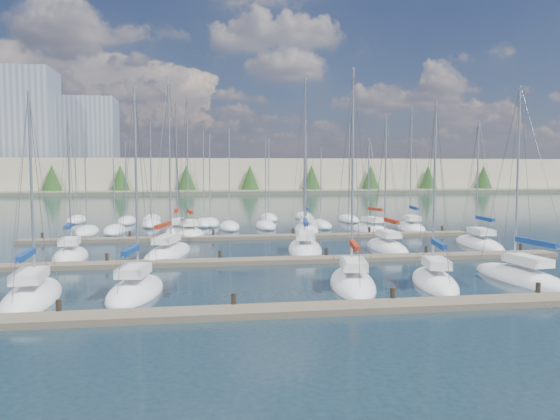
{
  "coord_description": "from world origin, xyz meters",
  "views": [
    {
      "loc": [
        -5.81,
        -22.91,
        6.79
      ],
      "look_at": [
        0.0,
        14.0,
        4.0
      ],
      "focal_mm": 35.0,
      "sensor_mm": 36.0,
      "label": 1
    }
  ],
  "objects": [
    {
      "name": "dock_near",
      "position": [
        0.0,
        2.01,
        0.15
      ],
      "size": [
        44.0,
        1.93,
        1.1
      ],
      "color": "#6B5E4C",
      "rests_on": "ground"
    },
    {
      "name": "sailboat_p",
      "position": [
        6.42,
        35.94,
        0.19
      ],
      "size": [
        3.4,
        7.82,
        12.97
      ],
      "rotation": [
        0.0,
        0.0,
        -0.12
      ],
      "color": "white",
      "rests_on": "ground"
    },
    {
      "name": "sailboat_e",
      "position": [
        8.14,
        7.02,
        0.19
      ],
      "size": [
        3.72,
        7.42,
        11.57
      ],
      "rotation": [
        0.0,
        0.0,
        -0.21
      ],
      "color": "white",
      "rests_on": "ground"
    },
    {
      "name": "sailboat_d",
      "position": [
        3.26,
        7.48,
        0.19
      ],
      "size": [
        4.06,
        8.53,
        13.43
      ],
      "rotation": [
        0.0,
        0.0,
        -0.19
      ],
      "color": "white",
      "rests_on": "ground"
    },
    {
      "name": "sailboat_r",
      "position": [
        18.48,
        35.53,
        0.19
      ],
      "size": [
        4.11,
        9.32,
        14.62
      ],
      "rotation": [
        0.0,
        0.0,
        -0.17
      ],
      "color": "white",
      "rests_on": "ground"
    },
    {
      "name": "sailboat_h",
      "position": [
        -15.24,
        20.42,
        0.18
      ],
      "size": [
        2.97,
        6.74,
        11.38
      ],
      "rotation": [
        0.0,
        0.0,
        0.07
      ],
      "color": "white",
      "rests_on": "ground"
    },
    {
      "name": "sailboat_b",
      "position": [
        -14.23,
        6.75,
        0.17
      ],
      "size": [
        3.12,
        8.51,
        11.62
      ],
      "rotation": [
        0.0,
        0.0,
        0.06
      ],
      "color": "white",
      "rests_on": "ground"
    },
    {
      "name": "sailboat_m",
      "position": [
        19.16,
        21.85,
        0.18
      ],
      "size": [
        3.48,
        8.73,
        11.91
      ],
      "rotation": [
        0.0,
        0.0,
        -0.1
      ],
      "color": "white",
      "rests_on": "ground"
    },
    {
      "name": "distant_boats",
      "position": [
        -4.34,
        43.76,
        0.29
      ],
      "size": [
        36.93,
        20.75,
        13.3
      ],
      "color": "#9EA0A5",
      "rests_on": "ground"
    },
    {
      "name": "sailboat_l",
      "position": [
        10.35,
        21.14,
        0.18
      ],
      "size": [
        2.69,
        7.84,
        11.96
      ],
      "rotation": [
        0.0,
        0.0,
        -0.02
      ],
      "color": "white",
      "rests_on": "ground"
    },
    {
      "name": "sailboat_n",
      "position": [
        -7.66,
        35.46,
        0.2
      ],
      "size": [
        2.71,
        8.18,
        14.61
      ],
      "rotation": [
        0.0,
        0.0,
        -0.03
      ],
      "color": "white",
      "rests_on": "ground"
    },
    {
      "name": "sailboat_q",
      "position": [
        13.25,
        34.2,
        0.17
      ],
      "size": [
        4.02,
        7.73,
        10.9
      ],
      "rotation": [
        0.0,
        0.0,
        0.2
      ],
      "color": "white",
      "rests_on": "ground"
    },
    {
      "name": "sailboat_o",
      "position": [
        -6.39,
        33.75,
        0.19
      ],
      "size": [
        3.97,
        8.41,
        15.09
      ],
      "rotation": [
        0.0,
        0.0,
        0.13
      ],
      "color": "white",
      "rests_on": "ground"
    },
    {
      "name": "sailboat_f",
      "position": [
        13.86,
        7.17,
        0.18
      ],
      "size": [
        3.14,
        8.98,
        12.62
      ],
      "rotation": [
        0.0,
        0.0,
        0.08
      ],
      "color": "white",
      "rests_on": "ground"
    },
    {
      "name": "sailboat_c",
      "position": [
        -9.04,
        7.27,
        0.18
      ],
      "size": [
        3.64,
        7.33,
        11.95
      ],
      "rotation": [
        0.0,
        0.0,
        -0.15
      ],
      "color": "white",
      "rests_on": "ground"
    },
    {
      "name": "sailboat_i",
      "position": [
        -7.92,
        20.66,
        0.19
      ],
      "size": [
        4.82,
        9.56,
        14.89
      ],
      "rotation": [
        0.0,
        0.0,
        -0.25
      ],
      "color": "white",
      "rests_on": "ground"
    },
    {
      "name": "ground",
      "position": [
        0.0,
        60.0,
        0.0
      ],
      "size": [
        400.0,
        400.0,
        0.0
      ],
      "primitive_type": "plane",
      "color": "#1C2F38",
      "rests_on": "ground"
    },
    {
      "name": "sailboat_k",
      "position": [
        3.31,
        21.56,
        0.18
      ],
      "size": [
        4.43,
        10.52,
        15.2
      ],
      "rotation": [
        0.0,
        0.0,
        -0.17
      ],
      "color": "white",
      "rests_on": "ground"
    },
    {
      "name": "dock_far",
      "position": [
        0.0,
        30.01,
        0.15
      ],
      "size": [
        44.0,
        1.93,
        1.1
      ],
      "color": "#6B5E4C",
      "rests_on": "ground"
    },
    {
      "name": "dock_mid",
      "position": [
        0.0,
        16.01,
        0.15
      ],
      "size": [
        44.0,
        1.93,
        1.1
      ],
      "color": "#6B5E4C",
      "rests_on": "ground"
    },
    {
      "name": "shoreline",
      "position": [
        -13.29,
        149.77,
        7.44
      ],
      "size": [
        400.0,
        60.0,
        38.0
      ],
      "color": "#666B51",
      "rests_on": "ground"
    }
  ]
}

